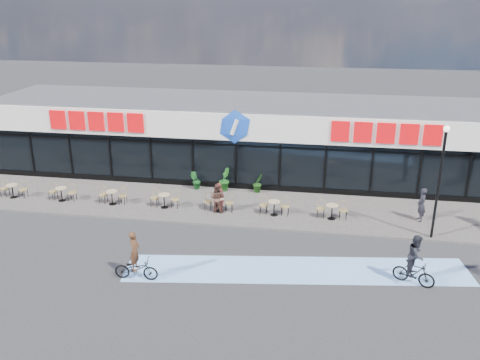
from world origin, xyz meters
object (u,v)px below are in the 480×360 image
object	(u,v)px
pedestrian_a	(422,205)
cyclist_a	(415,264)
potted_plant_left	(196,181)
bistro_set_0	(13,189)
patron_right	(217,198)
lamp_post	(440,173)
potted_plant_right	(258,183)
patron_left	(219,197)
potted_plant_mid	(224,179)

from	to	relation	value
pedestrian_a	cyclist_a	world-z (taller)	cyclist_a
potted_plant_left	pedestrian_a	xyz separation A→B (m)	(11.95, -2.36, 0.33)
potted_plant_left	cyclist_a	xyz separation A→B (m)	(10.75, -8.32, 0.28)
bistro_set_0	patron_right	distance (m)	11.44
lamp_post	patron_right	xyz separation A→B (m)	(-10.32, 1.21, -2.36)
potted_plant_right	patron_left	xyz separation A→B (m)	(-1.63, -2.98, 0.23)
potted_plant_left	potted_plant_mid	xyz separation A→B (m)	(1.65, 0.11, 0.14)
potted_plant_left	potted_plant_mid	distance (m)	1.66
bistro_set_0	patron_left	size ratio (longest dim) A/B	0.99
lamp_post	potted_plant_mid	bearing A→B (deg)	157.84
potted_plant_left	potted_plant_mid	size ratio (longest dim) A/B	0.79
lamp_post	pedestrian_a	xyz separation A→B (m)	(-0.23, 1.81, -2.28)
bistro_set_0	potted_plant_mid	bearing A→B (deg)	14.46
bistro_set_0	pedestrian_a	size ratio (longest dim) A/B	0.91
lamp_post	pedestrian_a	world-z (taller)	lamp_post
potted_plant_left	potted_plant_mid	world-z (taller)	potted_plant_mid
bistro_set_0	lamp_post	bearing A→B (deg)	-3.66
lamp_post	bistro_set_0	distance (m)	21.96
bistro_set_0	potted_plant_mid	distance (m)	11.60
potted_plant_left	potted_plant_right	size ratio (longest dim) A/B	0.95
potted_plant_left	potted_plant_right	distance (m)	3.57
potted_plant_right	pedestrian_a	distance (m)	8.76
potted_plant_mid	pedestrian_a	xyz separation A→B (m)	(10.30, -2.47, 0.19)
lamp_post	cyclist_a	world-z (taller)	lamp_post
patron_right	pedestrian_a	size ratio (longest dim) A/B	0.90
cyclist_a	potted_plant_mid	bearing A→B (deg)	137.20
patron_left	patron_right	xyz separation A→B (m)	(-0.07, -0.12, -0.01)
bistro_set_0	pedestrian_a	bearing A→B (deg)	1.12
patron_left	lamp_post	bearing A→B (deg)	163.60
lamp_post	cyclist_a	xyz separation A→B (m)	(-1.42, -4.14, -2.32)
potted_plant_mid	potted_plant_right	bearing A→B (deg)	0.77
bistro_set_0	patron_left	xyz separation A→B (m)	(11.51, -0.06, 0.32)
lamp_post	potted_plant_right	xyz separation A→B (m)	(-8.61, 4.31, -2.58)
cyclist_a	potted_plant_left	bearing A→B (deg)	142.29
potted_plant_left	patron_right	distance (m)	3.51
potted_plant_left	pedestrian_a	world-z (taller)	pedestrian_a
potted_plant_mid	pedestrian_a	bearing A→B (deg)	-13.51
bistro_set_0	potted_plant_left	world-z (taller)	potted_plant_left
potted_plant_left	cyclist_a	size ratio (longest dim) A/B	0.49
patron_left	patron_right	world-z (taller)	patron_left
potted_plant_right	patron_right	world-z (taller)	patron_right
potted_plant_mid	patron_right	bearing A→B (deg)	-86.12
lamp_post	cyclist_a	distance (m)	4.96
bistro_set_0	patron_left	world-z (taller)	patron_left
potted_plant_left	patron_right	xyz separation A→B (m)	(1.86, -2.96, 0.25)
potted_plant_left	patron_right	bearing A→B (deg)	-57.84
bistro_set_0	cyclist_a	distance (m)	21.07
potted_plant_right	cyclist_a	bearing A→B (deg)	-49.62
potted_plant_right	cyclist_a	distance (m)	11.10
patron_left	pedestrian_a	distance (m)	10.02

